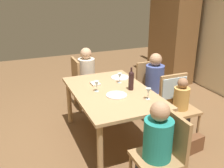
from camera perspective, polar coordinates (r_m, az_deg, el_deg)
name	(u,v)px	position (r m, az deg, el deg)	size (l,w,h in m)	color
ground_plane	(112,138)	(3.82, 0.00, -12.04)	(10.00, 10.00, 0.00)	brown
armoire_cabinet	(172,33)	(6.05, 13.26, 11.11)	(1.18, 0.62, 2.18)	brown
dining_table	(112,97)	(3.50, 0.00, -2.87)	(1.57, 1.02, 0.76)	tan
chair_left_end	(82,80)	(4.55, -6.67, 0.94)	(0.44, 0.44, 0.92)	#A87F51
chair_far_left	(151,86)	(4.30, 8.74, -0.40)	(0.44, 0.44, 0.92)	#A87F51
chair_right_end	(164,151)	(2.72, 11.58, -14.38)	(0.44, 0.44, 0.92)	#A87F51
chair_far_right	(176,98)	(3.77, 14.00, -2.98)	(0.46, 0.44, 0.92)	#A87F51
person_woman_host	(88,73)	(4.54, -5.36, 2.40)	(0.29, 0.34, 1.10)	#33333D
person_man_bearded	(155,82)	(4.17, 9.61, 0.47)	(0.34, 0.29, 1.11)	#33333D
person_man_guest	(155,145)	(2.61, 9.63, -13.20)	(0.29, 0.33, 1.09)	#33333D
person_child_small	(182,104)	(3.67, 15.30, -4.32)	(0.25, 0.22, 0.94)	#33333D
wine_bottle_tall_green	(131,80)	(3.47, 4.29, 0.93)	(0.07, 0.07, 0.32)	black
wine_glass_near_left	(97,84)	(3.42, -3.46, 0.00)	(0.07, 0.07, 0.15)	silver
wine_glass_centre	(120,76)	(3.72, 1.72, 1.81)	(0.07, 0.07, 0.15)	silver
wine_glass_near_right	(148,91)	(3.21, 8.10, -1.64)	(0.07, 0.07, 0.15)	silver
dinner_plate_host	(116,95)	(3.32, 1.01, -2.48)	(0.28, 0.28, 0.01)	silver
dinner_plate_guest_left	(120,77)	(3.96, 1.81, 1.49)	(0.28, 0.28, 0.01)	white
folded_napkin	(95,84)	(3.68, -3.73, 0.03)	(0.16, 0.12, 0.03)	beige
handbag	(194,144)	(3.68, 17.74, -12.66)	(0.28, 0.12, 0.22)	brown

